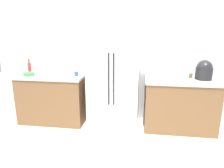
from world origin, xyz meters
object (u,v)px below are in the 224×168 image
object	(u,v)px
toaster	(180,74)
refrigerator	(114,75)
rice_cooker	(204,70)
cup_a	(190,75)
bowl_a	(29,74)
bottle_a	(30,67)
cup_b	(76,74)

from	to	relation	value
toaster	refrigerator	bearing A→B (deg)	-178.23
toaster	rice_cooker	bearing A→B (deg)	5.68
cup_a	bowl_a	xyz separation A→B (m)	(-2.84, -0.24, -0.02)
bottle_a	bowl_a	world-z (taller)	bottle_a
rice_cooker	bowl_a	distance (m)	3.05
refrigerator	cup_b	distance (m)	0.68
refrigerator	cup_a	xyz separation A→B (m)	(1.30, 0.15, -0.00)
refrigerator	bottle_a	distance (m)	1.62
refrigerator	bowl_a	distance (m)	1.54
toaster	bottle_a	distance (m)	2.74
rice_cooker	cup_a	distance (m)	0.25
cup_a	cup_b	world-z (taller)	cup_a
bottle_a	bowl_a	size ratio (longest dim) A/B	1.36
toaster	bowl_a	size ratio (longest dim) A/B	1.32
cup_a	cup_b	xyz separation A→B (m)	(-1.98, -0.15, -0.00)
toaster	cup_a	xyz separation A→B (m)	(0.18, 0.12, -0.04)
cup_a	refrigerator	bearing A→B (deg)	-173.32
cup_b	cup_a	bearing A→B (deg)	4.31
toaster	cup_b	xyz separation A→B (m)	(-1.79, -0.03, -0.05)
refrigerator	bowl_a	size ratio (longest dim) A/B	9.62
toaster	rice_cooker	world-z (taller)	rice_cooker
bottle_a	toaster	bearing A→B (deg)	-1.51
bottle_a	cup_a	xyz separation A→B (m)	(2.92, 0.05, -0.07)
toaster	cup_a	world-z (taller)	toaster
refrigerator	rice_cooker	world-z (taller)	refrigerator
refrigerator	toaster	size ratio (longest dim) A/B	7.30
cup_a	rice_cooker	bearing A→B (deg)	-20.78
toaster	cup_a	bearing A→B (deg)	32.99
cup_a	bottle_a	bearing A→B (deg)	-179.11
rice_cooker	refrigerator	bearing A→B (deg)	-177.22
toaster	bowl_a	distance (m)	2.66
refrigerator	rice_cooker	distance (m)	1.51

